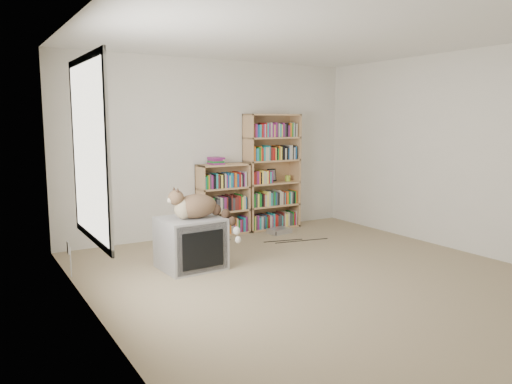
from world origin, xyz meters
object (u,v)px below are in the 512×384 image
bookcase_short (223,202)px  crt_tv (190,243)px  dvd_player (279,231)px  cat (202,209)px  bookcase_tall (271,174)px

bookcase_short → crt_tv: bearing=-129.5°
crt_tv → dvd_player: 2.06m
cat → bookcase_tall: bearing=36.4°
crt_tv → bookcase_tall: size_ratio=0.39×
cat → crt_tv: bearing=139.3°
bookcase_short → bookcase_tall: bearing=0.0°
cat → bookcase_tall: (1.81, 1.40, 0.16)m
bookcase_tall → dvd_player: size_ratio=5.48×
bookcase_tall → dvd_player: bearing=-105.1°
bookcase_short → dvd_player: (0.73, -0.38, -0.44)m
bookcase_tall → bookcase_short: bearing=-180.0°
crt_tv → dvd_player: size_ratio=2.16×
cat → bookcase_tall: bookcase_tall is taller
bookcase_short → dvd_player: bearing=-27.3°
bookcase_tall → bookcase_short: bookcase_tall is taller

